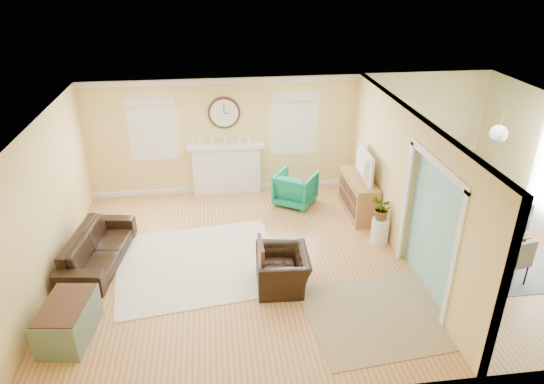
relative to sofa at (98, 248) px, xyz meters
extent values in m
plane|color=#A87037|center=(3.87, -0.30, -0.30)|extent=(9.00, 9.00, 0.00)
cube|color=#E0BA6F|center=(3.87, 2.70, 1.00)|extent=(9.00, 0.02, 2.60)
cube|color=#E0BA6F|center=(3.87, -3.30, 1.00)|extent=(9.00, 0.02, 2.60)
cube|color=#E0BA6F|center=(-0.63, -0.30, 1.00)|extent=(0.02, 6.00, 2.60)
cube|color=white|center=(3.87, -0.30, 2.30)|extent=(9.00, 6.00, 0.02)
cube|color=#E0BA6F|center=(5.37, 1.10, 1.00)|extent=(0.12, 3.20, 2.60)
cube|color=#E0BA6F|center=(5.37, -2.80, 1.00)|extent=(0.12, 1.00, 2.60)
cube|color=#E0BA6F|center=(5.37, -1.40, 2.10)|extent=(0.12, 1.80, 0.40)
cube|color=white|center=(5.30, -0.50, 0.80)|extent=(0.04, 0.12, 2.20)
cube|color=white|center=(5.30, -2.30, 0.80)|extent=(0.04, 0.12, 2.20)
cube|color=white|center=(5.30, -1.40, 1.90)|extent=(0.04, 1.92, 0.12)
cube|color=#7DC7BC|center=(5.44, -0.30, 1.00)|extent=(0.02, 6.00, 2.60)
cube|color=white|center=(2.37, 2.58, 0.25)|extent=(1.50, 0.24, 1.10)
cube|color=white|center=(2.37, 2.55, 0.83)|extent=(1.70, 0.30, 0.08)
cube|color=black|center=(2.37, 2.68, 0.20)|extent=(0.85, 0.02, 0.75)
cube|color=gold|center=(2.37, 2.57, 0.12)|extent=(0.85, 0.02, 0.62)
cylinder|color=#462B1D|center=(2.37, 2.67, 1.55)|extent=(0.70, 0.06, 0.70)
cylinder|color=silver|center=(2.37, 2.64, 1.55)|extent=(0.60, 0.01, 0.60)
cube|color=black|center=(2.37, 2.63, 1.65)|extent=(0.02, 0.01, 0.20)
cube|color=black|center=(2.43, 2.63, 1.55)|extent=(0.12, 0.01, 0.02)
cube|color=white|center=(0.82, 2.68, 1.25)|extent=(0.90, 0.03, 1.30)
cube|color=white|center=(0.82, 2.65, 1.25)|extent=(1.00, 0.04, 1.40)
cube|color=beige|center=(0.82, 2.61, 1.88)|extent=(1.05, 0.10, 0.18)
cube|color=white|center=(3.92, 2.68, 1.25)|extent=(0.90, 0.03, 1.30)
cube|color=white|center=(3.92, 2.65, 1.25)|extent=(1.00, 0.04, 1.40)
cube|color=beige|center=(3.92, 2.61, 1.88)|extent=(1.05, 0.10, 0.18)
cylinder|color=gold|center=(6.87, -0.30, 2.15)|extent=(0.02, 0.02, 0.30)
sphere|color=white|center=(6.87, -0.30, 1.90)|extent=(0.30, 0.30, 0.30)
cube|color=beige|center=(1.74, -0.26, -0.29)|extent=(3.14, 2.82, 0.02)
cube|color=tan|center=(4.50, -1.98, -0.29)|extent=(2.43, 2.06, 0.01)
cube|color=slate|center=(6.83, -0.29, -0.29)|extent=(2.46, 3.07, 0.01)
imported|color=black|center=(0.00, 0.00, 0.00)|extent=(1.07, 2.12, 0.59)
imported|color=black|center=(3.11, -1.05, 0.01)|extent=(0.88, 0.99, 0.62)
imported|color=#037253|center=(3.81, 1.81, 0.07)|extent=(1.10, 1.10, 0.73)
cube|color=slate|center=(-0.06, -1.86, -0.02)|extent=(0.74, 1.07, 0.56)
cube|color=#462B1D|center=(-0.06, -1.86, 0.27)|extent=(0.70, 1.02, 0.02)
cube|color=#A47B47|center=(5.04, 1.24, 0.10)|extent=(0.47, 1.40, 0.80)
cube|color=#462B1D|center=(4.80, 0.82, 0.25)|extent=(0.01, 0.37, 0.22)
cube|color=#462B1D|center=(4.80, 0.82, -0.02)|extent=(0.01, 0.37, 0.22)
cube|color=#462B1D|center=(4.80, 1.24, 0.25)|extent=(0.01, 0.37, 0.22)
cube|color=#462B1D|center=(4.80, 1.24, -0.02)|extent=(0.01, 0.37, 0.22)
cube|color=#462B1D|center=(4.80, 1.66, 0.25)|extent=(0.01, 0.37, 0.22)
cube|color=#462B1D|center=(4.80, 1.66, -0.02)|extent=(0.01, 0.37, 0.22)
imported|color=black|center=(5.02, 1.24, 0.81)|extent=(0.18, 1.06, 0.61)
cylinder|color=white|center=(5.11, 0.03, -0.05)|extent=(0.33, 0.33, 0.49)
imported|color=#337F33|center=(5.11, 0.03, 0.42)|extent=(0.38, 0.43, 0.46)
imported|color=#462B1D|center=(6.83, -0.29, 0.00)|extent=(1.13, 1.80, 0.60)
cube|color=slate|center=(6.82, 0.78, 0.18)|extent=(0.53, 0.53, 0.05)
cube|color=slate|center=(6.82, 0.78, 0.44)|extent=(0.44, 0.15, 0.53)
cylinder|color=black|center=(7.03, 0.91, -0.07)|extent=(0.03, 0.03, 0.44)
cylinder|color=black|center=(6.95, 0.56, -0.07)|extent=(0.03, 0.03, 0.44)
cylinder|color=black|center=(6.68, 0.99, -0.07)|extent=(0.03, 0.03, 0.44)
cylinder|color=black|center=(6.60, 0.64, -0.07)|extent=(0.03, 0.03, 0.44)
cube|color=slate|center=(6.87, -1.44, 0.11)|extent=(0.44, 0.44, 0.05)
cube|color=slate|center=(6.87, -1.44, 0.34)|extent=(0.38, 0.12, 0.45)
cylinder|color=black|center=(6.75, -1.61, -0.11)|extent=(0.03, 0.03, 0.38)
cylinder|color=black|center=(6.69, -1.31, -0.11)|extent=(0.03, 0.03, 0.38)
cylinder|color=black|center=(7.05, -1.56, -0.11)|extent=(0.03, 0.03, 0.38)
cylinder|color=black|center=(6.99, -1.26, -0.11)|extent=(0.03, 0.03, 0.38)
cube|color=white|center=(6.11, -0.32, 0.17)|extent=(0.48, 0.48, 0.05)
cube|color=white|center=(6.11, -0.32, 0.43)|extent=(0.10, 0.44, 0.52)
cylinder|color=black|center=(5.96, -0.12, -0.08)|extent=(0.03, 0.03, 0.43)
cylinder|color=black|center=(6.30, -0.16, -0.08)|extent=(0.03, 0.03, 0.43)
cylinder|color=black|center=(5.91, -0.47, -0.08)|extent=(0.03, 0.03, 0.43)
cylinder|color=black|center=(6.26, -0.51, -0.08)|extent=(0.03, 0.03, 0.43)
cube|color=slate|center=(7.48, -0.35, 0.14)|extent=(0.42, 0.42, 0.05)
cube|color=slate|center=(7.48, -0.35, 0.39)|extent=(0.06, 0.41, 0.49)
cylinder|color=black|center=(7.65, -0.51, -0.09)|extent=(0.03, 0.03, 0.41)
cylinder|color=black|center=(7.32, -0.53, -0.09)|extent=(0.03, 0.03, 0.41)
cylinder|color=black|center=(7.64, -0.18, -0.09)|extent=(0.03, 0.03, 0.41)
cylinder|color=black|center=(7.31, -0.19, -0.09)|extent=(0.03, 0.03, 0.41)
camera|label=1|loc=(2.11, -7.49, 4.59)|focal=32.00mm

